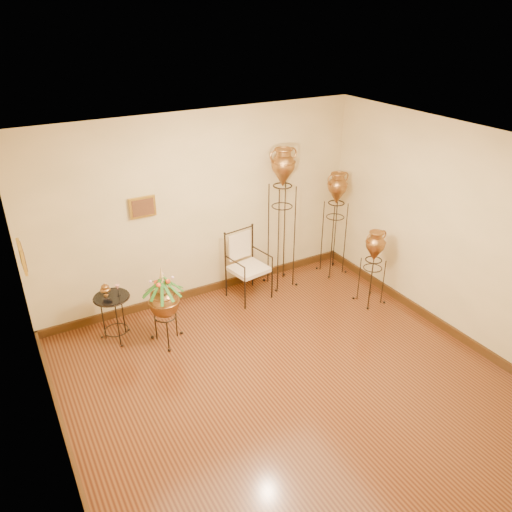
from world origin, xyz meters
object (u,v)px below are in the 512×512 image
amphora_mid (335,223)px  armchair (249,266)px  side_table (114,317)px  planter_urn (164,300)px  amphora_tall (282,218)px

amphora_mid → armchair: (-1.61, -0.05, -0.35)m
amphora_mid → side_table: 3.72m
planter_urn → amphora_mid: bearing=9.2°
armchair → planter_urn: bearing=-172.2°
planter_urn → side_table: (-0.57, 0.39, -0.30)m
amphora_tall → side_table: bearing=-176.1°
armchair → side_table: bearing=172.7°
armchair → side_table: size_ratio=1.26×
amphora_tall → amphora_mid: amphora_tall is taller
amphora_mid → planter_urn: 3.16m
amphora_tall → amphora_mid: (0.97, -0.07, -0.26)m
amphora_mid → armchair: bearing=-178.3°
amphora_tall → armchair: bearing=-169.5°
amphora_tall → planter_urn: size_ratio=1.94×
armchair → side_table: 2.08m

